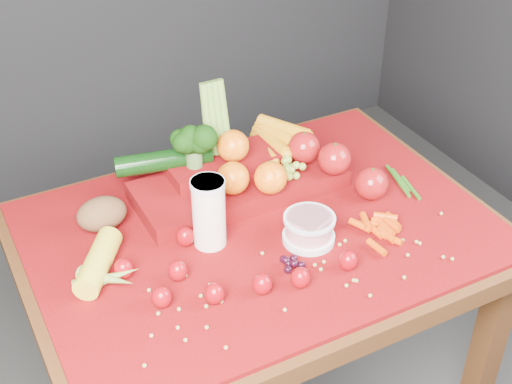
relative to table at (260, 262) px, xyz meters
name	(u,v)px	position (x,y,z in m)	size (l,w,h in m)	color
table	(260,262)	(0.00, 0.00, 0.00)	(1.10, 0.80, 0.75)	#38210C
red_cloth	(260,229)	(0.00, 0.00, 0.10)	(1.05, 0.75, 0.01)	#69030E
milk_glass	(209,211)	(-0.13, 0.00, 0.20)	(0.08, 0.08, 0.17)	white
yogurt_bowl	(309,228)	(0.08, -0.10, 0.14)	(0.12, 0.12, 0.07)	silver
strawberry_scatter	(222,272)	(-0.16, -0.13, 0.13)	(0.48, 0.28, 0.05)	maroon
dark_grape_cluster	(294,263)	(0.00, -0.16, 0.12)	(0.06, 0.05, 0.03)	black
soybean_scatter	(304,276)	(0.00, -0.20, 0.11)	(0.84, 0.24, 0.01)	#9C8A43
corn_ear	(104,274)	(-0.38, -0.01, 0.13)	(0.25, 0.27, 0.06)	gold
potato	(102,214)	(-0.33, 0.17, 0.15)	(0.12, 0.09, 0.08)	#543621
baby_carrot_pile	(383,232)	(0.23, -0.17, 0.12)	(0.17, 0.17, 0.03)	#C23B06
green_bean_pile	(399,183)	(0.39, -0.01, 0.11)	(0.14, 0.12, 0.01)	#265814
produce_mound	(248,169)	(0.05, 0.15, 0.17)	(0.60, 0.36, 0.27)	#69030E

